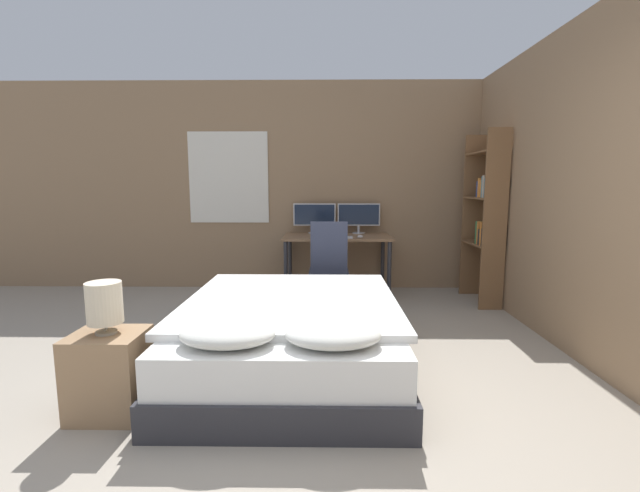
% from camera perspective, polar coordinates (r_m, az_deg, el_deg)
% --- Properties ---
extents(ground_plane, '(20.00, 20.00, 0.00)m').
position_cam_1_polar(ground_plane, '(2.34, 0.27, -27.87)').
color(ground_plane, '#9E9384').
extents(wall_back, '(12.00, 0.08, 2.70)m').
position_cam_1_polar(wall_back, '(5.69, 0.49, 7.89)').
color(wall_back, '#8E7051').
rests_on(wall_back, ground_plane).
extents(wall_side_right, '(0.06, 12.00, 2.70)m').
position_cam_1_polar(wall_side_right, '(3.95, 31.65, 6.54)').
color(wall_side_right, '#8E7051').
rests_on(wall_side_right, ground_plane).
extents(bed, '(1.58, 2.00, 0.60)m').
position_cam_1_polar(bed, '(3.28, -3.88, -11.75)').
color(bed, '#2D2D33').
rests_on(bed, ground_plane).
extents(nightstand, '(0.42, 0.36, 0.51)m').
position_cam_1_polar(nightstand, '(2.96, -26.25, -15.04)').
color(nightstand, '#997551').
rests_on(nightstand, ground_plane).
extents(bedside_lamp, '(0.20, 0.20, 0.31)m').
position_cam_1_polar(bedside_lamp, '(2.83, -26.81, -6.84)').
color(bedside_lamp, gray).
rests_on(bedside_lamp, nightstand).
extents(desk, '(1.33, 0.70, 0.75)m').
position_cam_1_polar(desk, '(5.32, 2.28, 0.40)').
color(desk, '#846042').
rests_on(desk, ground_plane).
extents(monitor_left, '(0.54, 0.16, 0.39)m').
position_cam_1_polar(monitor_left, '(5.54, -0.74, 4.03)').
color(monitor_left, '#B7B7BC').
rests_on(monitor_left, desk).
extents(monitor_right, '(0.54, 0.16, 0.39)m').
position_cam_1_polar(monitor_right, '(5.55, 5.19, 4.01)').
color(monitor_right, '#B7B7BC').
rests_on(monitor_right, desk).
extents(keyboard, '(0.36, 0.13, 0.02)m').
position_cam_1_polar(keyboard, '(5.07, 2.35, 1.16)').
color(keyboard, '#B7B7BC').
rests_on(keyboard, desk).
extents(computer_mouse, '(0.07, 0.05, 0.04)m').
position_cam_1_polar(computer_mouse, '(5.08, 5.38, 1.25)').
color(computer_mouse, '#B7B7BC').
rests_on(computer_mouse, desk).
extents(office_chair, '(0.52, 0.52, 1.00)m').
position_cam_1_polar(office_chair, '(4.67, 1.18, -4.18)').
color(office_chair, black).
rests_on(office_chair, ground_plane).
extents(bookshelf, '(0.26, 0.72, 1.98)m').
position_cam_1_polar(bookshelf, '(5.25, 21.25, 4.29)').
color(bookshelf, brown).
rests_on(bookshelf, ground_plane).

